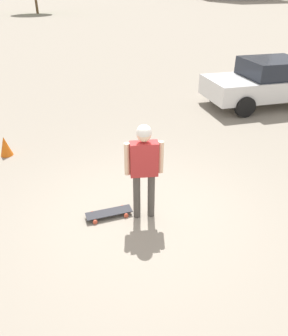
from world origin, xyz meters
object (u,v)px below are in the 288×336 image
(car_parked_near, at_px, (268,82))
(person, at_px, (144,162))
(skateboard, at_px, (109,213))
(traffic_cone, at_px, (5,146))

(car_parked_near, bearing_deg, person, 41.33)
(skateboard, relative_size, traffic_cone, 1.72)
(traffic_cone, bearing_deg, car_parked_near, 5.22)
(person, relative_size, skateboard, 2.10)
(skateboard, bearing_deg, person, 162.78)
(skateboard, xyz_separation_m, car_parked_near, (6.66, 3.94, 0.69))
(person, bearing_deg, traffic_cone, 137.66)
(person, xyz_separation_m, skateboard, (-0.58, 0.21, -1.01))
(traffic_cone, bearing_deg, person, -57.41)
(car_parked_near, bearing_deg, skateboard, 37.60)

